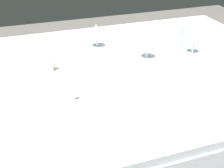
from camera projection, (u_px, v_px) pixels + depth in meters
name	position (u px, v px, depth m)	size (l,w,h in m)	color
dining_table	(102.00, 86.00, 1.28)	(1.80, 1.11, 0.74)	white
dinner_plate	(123.00, 103.00, 1.00)	(0.25, 0.25, 0.02)	white
fork_outer	(81.00, 109.00, 0.98)	(0.03, 0.23, 0.00)	beige
dinner_knife	(159.00, 95.00, 1.06)	(0.03, 0.24, 0.00)	beige
spoon_soup	(165.00, 90.00, 1.09)	(0.03, 0.23, 0.01)	beige
spoon_dessert	(169.00, 87.00, 1.11)	(0.03, 0.22, 0.01)	beige
spoon_tea	(175.00, 87.00, 1.11)	(0.03, 0.22, 0.01)	beige
saucer_left	(45.00, 73.00, 1.20)	(0.14, 0.14, 0.01)	white
coffee_cup_left	(44.00, 65.00, 1.18)	(0.10, 0.08, 0.06)	white
saucer_right	(136.00, 41.00, 1.51)	(0.13, 0.13, 0.01)	white
coffee_cup_right	(137.00, 35.00, 1.49)	(0.10, 0.08, 0.06)	white
wine_glass_centre	(96.00, 31.00, 1.40)	(0.07, 0.07, 0.13)	silver
wine_glass_left	(148.00, 39.00, 1.28)	(0.07, 0.07, 0.14)	silver
wine_glass_right	(195.00, 34.00, 1.33)	(0.07, 0.07, 0.15)	silver
drink_tumbler	(177.00, 37.00, 1.42)	(0.07, 0.07, 0.12)	silver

